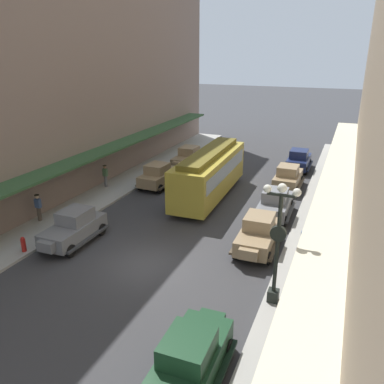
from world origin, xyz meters
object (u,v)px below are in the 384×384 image
Objects in this scene: parked_car_2 at (159,175)px; parked_car_6 at (74,227)px; parked_car_0 at (299,159)px; parked_car_4 at (258,233)px; streetcar at (210,172)px; pedestrian_1 at (327,171)px; pedestrian_2 at (304,242)px; lamp_post_with_clock at (278,239)px; pedestrian_0 at (38,207)px; pedestrian_3 at (105,176)px; parked_car_7 at (190,357)px; parked_car_3 at (288,176)px; parked_car_5 at (188,157)px; fire_hydrant at (23,244)px; parked_car_1 at (275,202)px.

parked_car_6 is at bearing -90.19° from parked_car_2.
parked_car_4 is (0.09, -15.61, 0.00)m from parked_car_0.
streetcar is 5.79× the size of pedestrian_1.
pedestrian_2 is (-0.09, -12.90, -0.02)m from pedestrian_1.
lamp_post_with_clock reaches higher than parked_car_6.
parked_car_0 is at bearing 53.32° from pedestrian_0.
parked_car_2 reaches higher than pedestrian_3.
parked_car_7 is at bearing -89.36° from parked_car_4.
lamp_post_with_clock reaches higher than parked_car_3.
parked_car_5 is 2.56× the size of pedestrian_3.
streetcar is 5.79× the size of pedestrian_3.
streetcar is at bearing -55.62° from parked_car_5.
pedestrian_2 is at bearing -81.16° from parked_car_0.
parked_car_0 is at bearing 90.45° from parked_car_7.
parked_car_2 reaches higher than fire_hydrant.
parked_car_4 reaches higher than pedestrian_0.
parked_car_2 reaches higher than pedestrian_1.
parked_car_4 is 2.57× the size of pedestrian_3.
parked_car_5 reaches higher than pedestrian_2.
parked_car_7 is 15.22m from pedestrian_0.
parked_car_6 is at bearing -140.55° from parked_car_1.
lamp_post_with_clock is (1.82, -20.04, 2.04)m from parked_car_0.
parked_car_5 is at bearing 123.01° from lamp_post_with_clock.
parked_car_6 is at bearing -116.52° from parked_car_0.
parked_car_0 is 23.46m from fire_hydrant.
pedestrian_3 is at bearing 113.21° from parked_car_6.
parked_car_2 reaches higher than pedestrian_0.
lamp_post_with_clock is (11.11, -11.41, 2.04)m from parked_car_2.
lamp_post_with_clock is at bearing -57.82° from streetcar.
parked_car_1 is 5.49m from pedestrian_2.
pedestrian_1 is (15.53, 14.41, 0.00)m from pedestrian_0.
parked_car_3 is 0.44× the size of streetcar.
parked_car_2 is 5.60m from parked_car_5.
lamp_post_with_clock is at bearing -82.75° from parked_car_3.
parked_car_2 is 18.98m from parked_car_7.
pedestrian_1 is (7.47, 6.37, -0.89)m from streetcar.
parked_car_1 is 1.00× the size of parked_car_2.
parked_car_6 reaches higher than pedestrian_3.
parked_car_0 is 2.55× the size of pedestrian_1.
parked_car_0 is 15.61m from parked_car_4.
pedestrian_3 is (-12.81, -10.59, 0.07)m from parked_car_0.
parked_car_0 is at bearing 62.22° from fire_hydrant.
streetcar is 12.66m from lamp_post_with_clock.
lamp_post_with_clock is 3.09× the size of pedestrian_0.
pedestrian_0 is at bearing -136.81° from parked_car_3.
pedestrian_2 is 16.17m from pedestrian_3.
parked_car_5 is at bearing 166.12° from parked_car_3.
pedestrian_3 is at bearing -153.69° from pedestrian_1.
parked_car_6 is 2.60× the size of pedestrian_2.
parked_car_0 and parked_car_5 have the same top height.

